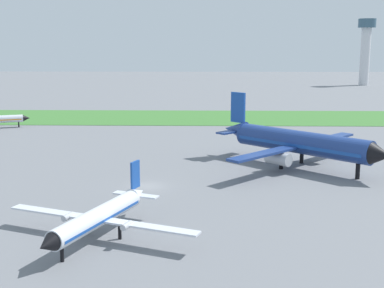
{
  "coord_description": "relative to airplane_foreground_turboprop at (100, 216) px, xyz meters",
  "views": [
    {
      "loc": [
        7.32,
        -66.36,
        18.47
      ],
      "look_at": [
        5.45,
        14.25,
        3.0
      ],
      "focal_mm": 48.38,
      "sensor_mm": 36.0,
      "label": 1
    }
  ],
  "objects": [
    {
      "name": "ground_plane",
      "position": [
        2.7,
        18.98,
        -2.27
      ],
      "size": [
        600.0,
        600.0,
        0.0
      ],
      "primitive_type": "plane",
      "color": "slate"
    },
    {
      "name": "grass_taxiway_strip",
      "position": [
        2.7,
        85.24,
        -2.23
      ],
      "size": [
        360.0,
        28.0,
        0.08
      ],
      "primitive_type": "cube",
      "color": "#3D7533",
      "rests_on": "ground_plane"
    },
    {
      "name": "airplane_foreground_turboprop",
      "position": [
        0.0,
        0.0,
        0.0
      ],
      "size": [
        19.68,
        17.06,
        6.19
      ],
      "rotation": [
        0.0,
        0.0,
        4.34
      ],
      "color": "silver",
      "rests_on": "ground_plane"
    },
    {
      "name": "airplane_midfield_jet",
      "position": [
        24.36,
        30.39,
        1.6
      ],
      "size": [
        24.19,
        23.82,
        10.73
      ],
      "rotation": [
        0.0,
        0.0,
        5.51
      ],
      "color": "navy",
      "rests_on": "ground_plane"
    },
    {
      "name": "control_tower",
      "position": [
        84.52,
        196.8,
        15.95
      ],
      "size": [
        8.0,
        8.0,
        30.29
      ],
      "color": "silver",
      "rests_on": "ground_plane"
    }
  ]
}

